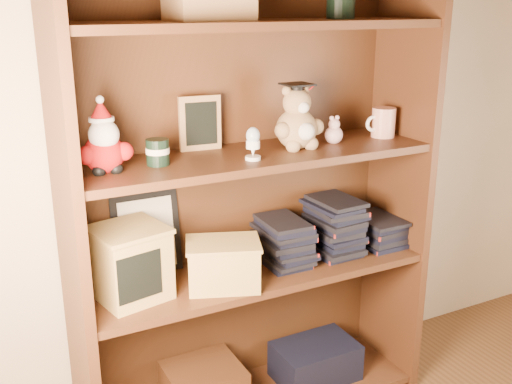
% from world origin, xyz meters
% --- Properties ---
extents(bookcase, '(1.20, 0.35, 1.60)m').
position_xyz_m(bookcase, '(-0.13, 1.36, 0.78)').
color(bookcase, '#492814').
rests_on(bookcase, ground).
extents(shelf_lower, '(1.14, 0.33, 0.02)m').
position_xyz_m(shelf_lower, '(-0.13, 1.30, 0.54)').
color(shelf_lower, '#492814').
rests_on(shelf_lower, ground).
extents(shelf_upper, '(1.14, 0.33, 0.02)m').
position_xyz_m(shelf_upper, '(-0.13, 1.30, 0.94)').
color(shelf_upper, '#492814').
rests_on(shelf_upper, ground).
extents(santa_plush, '(0.15, 0.11, 0.22)m').
position_xyz_m(santa_plush, '(-0.61, 1.30, 1.03)').
color(santa_plush, '#A50F0F').
rests_on(santa_plush, shelf_upper).
extents(teachers_tin, '(0.07, 0.07, 0.08)m').
position_xyz_m(teachers_tin, '(-0.45, 1.30, 0.99)').
color(teachers_tin, black).
rests_on(teachers_tin, shelf_upper).
extents(chalkboard_plaque, '(0.14, 0.08, 0.17)m').
position_xyz_m(chalkboard_plaque, '(-0.27, 1.42, 1.03)').
color(chalkboard_plaque, '#9E7547').
rests_on(chalkboard_plaque, shelf_upper).
extents(egg_cup, '(0.05, 0.05, 0.10)m').
position_xyz_m(egg_cup, '(-0.18, 1.23, 1.00)').
color(egg_cup, white).
rests_on(egg_cup, shelf_upper).
extents(grad_teddy_bear, '(0.18, 0.15, 0.21)m').
position_xyz_m(grad_teddy_bear, '(0.01, 1.30, 1.03)').
color(grad_teddy_bear, '#A28155').
rests_on(grad_teddy_bear, shelf_upper).
extents(pink_figurine, '(0.06, 0.06, 0.10)m').
position_xyz_m(pink_figurine, '(0.16, 1.31, 0.99)').
color(pink_figurine, '#CC9D9E').
rests_on(pink_figurine, shelf_upper).
extents(teacher_mug, '(0.12, 0.08, 0.10)m').
position_xyz_m(teacher_mug, '(0.37, 1.30, 1.00)').
color(teacher_mug, silver).
rests_on(teacher_mug, shelf_upper).
extents(certificate_frame, '(0.22, 0.06, 0.28)m').
position_xyz_m(certificate_frame, '(-0.46, 1.44, 0.69)').
color(certificate_frame, black).
rests_on(certificate_frame, shelf_lower).
extents(treats_box, '(0.24, 0.24, 0.22)m').
position_xyz_m(treats_box, '(-0.56, 1.30, 0.66)').
color(treats_box, tan).
rests_on(treats_box, shelf_lower).
extents(pencils_box, '(0.27, 0.23, 0.15)m').
position_xyz_m(pencils_box, '(-0.28, 1.24, 0.63)').
color(pencils_box, tan).
rests_on(pencils_box, shelf_lower).
extents(book_stack_left, '(0.14, 0.20, 0.16)m').
position_xyz_m(book_stack_left, '(-0.02, 1.30, 0.63)').
color(book_stack_left, black).
rests_on(book_stack_left, shelf_lower).
extents(book_stack_mid, '(0.14, 0.20, 0.19)m').
position_xyz_m(book_stack_mid, '(0.18, 1.30, 0.65)').
color(book_stack_mid, black).
rests_on(book_stack_mid, shelf_lower).
extents(book_stack_right, '(0.14, 0.20, 0.10)m').
position_xyz_m(book_stack_right, '(0.37, 1.30, 0.60)').
color(book_stack_right, black).
rests_on(book_stack_right, shelf_lower).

